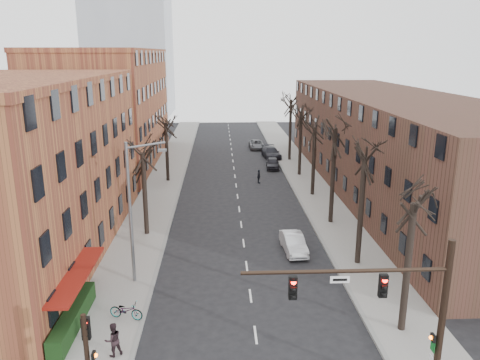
{
  "coord_description": "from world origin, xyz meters",
  "views": [
    {
      "loc": [
        -1.72,
        -17.02,
        14.02
      ],
      "look_at": [
        -0.12,
        19.64,
        4.0
      ],
      "focal_mm": 35.0,
      "sensor_mm": 36.0,
      "label": 1
    }
  ],
  "objects": [
    {
      "name": "awning_left",
      "position": [
        -9.4,
        6.0,
        0.0
      ],
      "size": [
        1.2,
        7.0,
        0.15
      ],
      "primitive_type": "cube",
      "color": "maroon",
      "rests_on": "ground"
    },
    {
      "name": "parked_car_far",
      "position": [
        3.8,
        52.2,
        0.64
      ],
      "size": [
        2.24,
        4.65,
        1.28
      ],
      "primitive_type": "imported",
      "rotation": [
        0.0,
        0.0,
        0.02
      ],
      "color": "#56585D",
      "rests_on": "ground"
    },
    {
      "name": "parked_car_near",
      "position": [
        4.85,
        39.64,
        0.67
      ],
      "size": [
        1.89,
        4.07,
        1.35
      ],
      "primitive_type": "imported",
      "rotation": [
        0.0,
        0.0,
        -0.08
      ],
      "color": "black",
      "rests_on": "ground"
    },
    {
      "name": "tree_right_f",
      "position": [
        7.6,
        44.0,
        0.0
      ],
      "size": [
        5.2,
        5.2,
        11.6
      ],
      "primitive_type": null,
      "color": "black",
      "rests_on": "ground"
    },
    {
      "name": "tree_right_e",
      "position": [
        7.6,
        36.0,
        0.0
      ],
      "size": [
        5.2,
        5.2,
        10.8
      ],
      "primitive_type": null,
      "color": "black",
      "rests_on": "ground"
    },
    {
      "name": "signal_pole_left",
      "position": [
        -6.99,
        -0.95,
        2.61
      ],
      "size": [
        0.47,
        0.44,
        4.4
      ],
      "color": "black",
      "rests_on": "ground"
    },
    {
      "name": "tree_left_a",
      "position": [
        -7.6,
        18.0,
        0.0
      ],
      "size": [
        5.2,
        5.2,
        9.5
      ],
      "primitive_type": null,
      "color": "black",
      "rests_on": "ground"
    },
    {
      "name": "tree_right_b",
      "position": [
        7.6,
        12.0,
        0.0
      ],
      "size": [
        5.2,
        5.2,
        10.8
      ],
      "primitive_type": null,
      "color": "black",
      "rests_on": "ground"
    },
    {
      "name": "silver_sedan",
      "position": [
        3.54,
        14.3,
        0.66
      ],
      "size": [
        1.68,
        4.12,
        1.33
      ],
      "primitive_type": "imported",
      "rotation": [
        0.0,
        0.0,
        0.07
      ],
      "color": "silver",
      "rests_on": "ground"
    },
    {
      "name": "tree_left_b",
      "position": [
        -7.6,
        34.0,
        0.0
      ],
      "size": [
        5.2,
        5.2,
        9.5
      ],
      "primitive_type": null,
      "color": "black",
      "rests_on": "ground"
    },
    {
      "name": "tree_right_c",
      "position": [
        7.6,
        20.0,
        0.0
      ],
      "size": [
        5.2,
        5.2,
        11.6
      ],
      "primitive_type": null,
      "color": "black",
      "rests_on": "ground"
    },
    {
      "name": "signal_mast_arm",
      "position": [
        5.45,
        -1.0,
        4.4
      ],
      "size": [
        8.14,
        0.3,
        7.2
      ],
      "color": "black",
      "rests_on": "ground"
    },
    {
      "name": "tree_right_a",
      "position": [
        7.6,
        4.0,
        0.0
      ],
      "size": [
        5.2,
        5.2,
        10.0
      ],
      "primitive_type": null,
      "color": "black",
      "rests_on": "ground"
    },
    {
      "name": "building_right",
      "position": [
        16.0,
        30.0,
        5.0
      ],
      "size": [
        12.0,
        50.0,
        10.0
      ],
      "primitive_type": "cube",
      "color": "#482A21",
      "rests_on": "ground"
    },
    {
      "name": "sidewalk_right",
      "position": [
        8.0,
        35.0,
        0.07
      ],
      "size": [
        4.0,
        90.0,
        0.15
      ],
      "primitive_type": "cube",
      "color": "gray",
      "rests_on": "ground"
    },
    {
      "name": "tree_right_d",
      "position": [
        7.6,
        28.0,
        0.0
      ],
      "size": [
        5.2,
        5.2,
        10.0
      ],
      "primitive_type": null,
      "color": "black",
      "rests_on": "ground"
    },
    {
      "name": "building_left_far",
      "position": [
        -16.0,
        44.0,
        7.0
      ],
      "size": [
        12.0,
        28.0,
        14.0
      ],
      "primitive_type": "cube",
      "color": "brown",
      "rests_on": "ground"
    },
    {
      "name": "parked_car_mid",
      "position": [
        5.3,
        45.58,
        0.75
      ],
      "size": [
        2.6,
        5.33,
        1.49
      ],
      "primitive_type": "imported",
      "rotation": [
        0.0,
        0.0,
        0.1
      ],
      "color": "black",
      "rests_on": "ground"
    },
    {
      "name": "bicycle",
      "position": [
        -6.86,
        5.6,
        0.65
      ],
      "size": [
        2.01,
        1.16,
        1.0
      ],
      "primitive_type": "imported",
      "rotation": [
        0.0,
        0.0,
        1.29
      ],
      "color": "gray",
      "rests_on": "sidewalk_left"
    },
    {
      "name": "streetlight",
      "position": [
        -7.03,
        10.0,
        5.01
      ],
      "size": [
        2.45,
        0.22,
        9.03
      ],
      "color": "slate",
      "rests_on": "ground"
    },
    {
      "name": "pedestrian_crossing",
      "position": [
        2.54,
        32.89,
        0.76
      ],
      "size": [
        0.62,
        0.96,
        1.52
      ],
      "primitive_type": "imported",
      "rotation": [
        0.0,
        0.0,
        1.26
      ],
      "color": "black",
      "rests_on": "ground"
    },
    {
      "name": "pedestrian_b",
      "position": [
        -6.85,
        2.43,
        0.99
      ],
      "size": [
        1.02,
        0.96,
        1.67
      ],
      "primitive_type": "imported",
      "rotation": [
        0.0,
        0.0,
        3.68
      ],
      "color": "black",
      "rests_on": "sidewalk_left"
    },
    {
      "name": "sidewalk_left",
      "position": [
        -8.0,
        35.0,
        0.07
      ],
      "size": [
        4.0,
        90.0,
        0.15
      ],
      "primitive_type": "cube",
      "color": "gray",
      "rests_on": "ground"
    },
    {
      "name": "building_left_near",
      "position": [
        -16.0,
        15.0,
        6.0
      ],
      "size": [
        12.0,
        26.0,
        12.0
      ],
      "primitive_type": "cube",
      "color": "brown",
      "rests_on": "ground"
    },
    {
      "name": "hedge",
      "position": [
        -9.5,
        5.0,
        0.65
      ],
      "size": [
        0.8,
        6.0,
        1.0
      ],
      "primitive_type": "cube",
      "color": "black",
      "rests_on": "sidewalk_left"
    }
  ]
}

